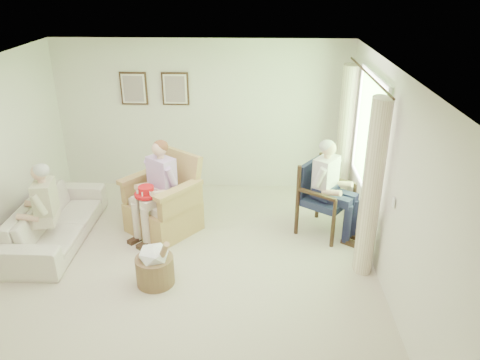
{
  "coord_description": "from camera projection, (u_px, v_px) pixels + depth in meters",
  "views": [
    {
      "loc": [
        0.91,
        -4.97,
        3.62
      ],
      "look_at": [
        0.71,
        0.68,
        1.05
      ],
      "focal_mm": 35.0,
      "sensor_mm": 36.0,
      "label": 1
    }
  ],
  "objects": [
    {
      "name": "right_wall",
      "position": [
        392.0,
        187.0,
        5.43
      ],
      "size": [
        0.04,
        5.5,
        2.6
      ],
      "primitive_type": "cube",
      "color": "silver",
      "rests_on": "ground"
    },
    {
      "name": "person_dark",
      "position": [
        328.0,
        182.0,
        6.64
      ],
      "size": [
        0.4,
        0.63,
        1.42
      ],
      "rotation": [
        0.0,
        0.0,
        0.95
      ],
      "color": "#1B1D3C",
      "rests_on": "ground"
    },
    {
      "name": "back_wall",
      "position": [
        203.0,
        116.0,
        8.02
      ],
      "size": [
        5.0,
        0.04,
        2.6
      ],
      "primitive_type": "cube",
      "color": "silver",
      "rests_on": "ground"
    },
    {
      "name": "wood_armchair",
      "position": [
        325.0,
        193.0,
        6.91
      ],
      "size": [
        0.69,
        0.65,
        1.06
      ],
      "rotation": [
        0.0,
        0.0,
        0.95
      ],
      "color": "black",
      "rests_on": "ground"
    },
    {
      "name": "curtain_left",
      "position": [
        372.0,
        190.0,
        5.7
      ],
      "size": [
        0.34,
        0.34,
        2.3
      ],
      "primitive_type": "cylinder",
      "color": "beige",
      "rests_on": "ground"
    },
    {
      "name": "ceiling",
      "position": [
        172.0,
        73.0,
        4.98
      ],
      "size": [
        5.0,
        5.5,
        0.02
      ],
      "primitive_type": "cube",
      "color": "white",
      "rests_on": "back_wall"
    },
    {
      "name": "floor",
      "position": [
        184.0,
        275.0,
        6.05
      ],
      "size": [
        5.5,
        5.5,
        0.0
      ],
      "primitive_type": "plane",
      "color": "beige",
      "rests_on": "ground"
    },
    {
      "name": "wicker_armchair",
      "position": [
        163.0,
        207.0,
        6.97
      ],
      "size": [
        0.91,
        0.9,
        1.16
      ],
      "rotation": [
        0.0,
        0.0,
        -0.66
      ],
      "color": "tan",
      "rests_on": "ground"
    },
    {
      "name": "framed_print_left",
      "position": [
        134.0,
        89.0,
        7.82
      ],
      "size": [
        0.45,
        0.05,
        0.55
      ],
      "color": "#382114",
      "rests_on": "back_wall"
    },
    {
      "name": "curtain_right",
      "position": [
        345.0,
        137.0,
        7.48
      ],
      "size": [
        0.34,
        0.34,
        2.3
      ],
      "primitive_type": "cylinder",
      "color": "beige",
      "rests_on": "ground"
    },
    {
      "name": "person_wicker",
      "position": [
        159.0,
        183.0,
        6.64
      ],
      "size": [
        0.4,
        0.63,
        1.41
      ],
      "rotation": [
        0.0,
        0.0,
        -0.66
      ],
      "color": "beige",
      "rests_on": "ground"
    },
    {
      "name": "window",
      "position": [
        369.0,
        131.0,
        6.41
      ],
      "size": [
        0.13,
        2.5,
        1.63
      ],
      "color": "#2D6B23",
      "rests_on": "right_wall"
    },
    {
      "name": "red_hat",
      "position": [
        146.0,
        192.0,
        6.55
      ],
      "size": [
        0.34,
        0.34,
        0.14
      ],
      "color": "red",
      "rests_on": "person_wicker"
    },
    {
      "name": "framed_print_right",
      "position": [
        175.0,
        89.0,
        7.8
      ],
      "size": [
        0.45,
        0.05,
        0.55
      ],
      "color": "#382114",
      "rests_on": "back_wall"
    },
    {
      "name": "hatbox",
      "position": [
        155.0,
        265.0,
        5.79
      ],
      "size": [
        0.62,
        0.62,
        0.7
      ],
      "color": "#9E8455",
      "rests_on": "ground"
    },
    {
      "name": "person_sofa",
      "position": [
        41.0,
        205.0,
        6.25
      ],
      "size": [
        0.42,
        0.62,
        1.27
      ],
      "rotation": [
        0.0,
        0.0,
        -1.4
      ],
      "color": "beige",
      "rests_on": "ground"
    },
    {
      "name": "sofa",
      "position": [
        56.0,
        221.0,
        6.72
      ],
      "size": [
        2.11,
        0.83,
        0.62
      ],
      "primitive_type": "imported",
      "rotation": [
        0.0,
        0.0,
        1.57
      ],
      "color": "silver",
      "rests_on": "ground"
    }
  ]
}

